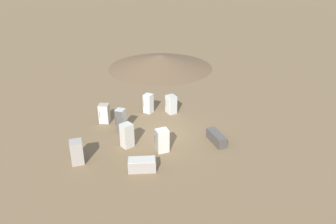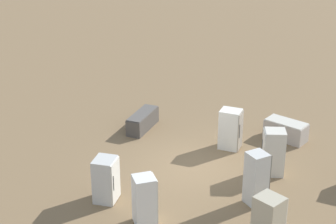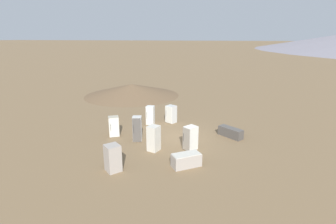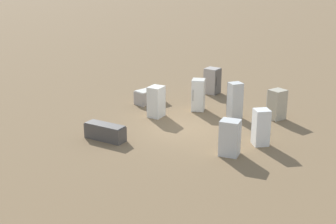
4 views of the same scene
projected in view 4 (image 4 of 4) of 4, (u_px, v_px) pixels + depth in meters
The scene contains 10 objects.
ground_plane at pixel (184, 128), 21.18m from camera, with size 1000.00×1000.00×0.00m, color brown.
discarded_fridge_0 at pixel (277, 104), 22.16m from camera, with size 0.94×0.94×1.43m.
discarded_fridge_1 at pixel (156, 102), 22.46m from camera, with size 0.94×0.98×1.50m.
discarded_fridge_2 at pixel (150, 96), 24.74m from camera, with size 1.69×1.54×0.74m.
discarded_fridge_3 at pixel (198, 95), 23.36m from camera, with size 0.79×0.85×1.60m.
discarded_fridge_4 at pixel (212, 81), 26.35m from camera, with size 1.04×1.03×1.45m.
discarded_fridge_5 at pixel (261, 127), 19.06m from camera, with size 0.64×0.69×1.51m.
discarded_fridge_6 at pixel (235, 100), 22.33m from camera, with size 0.72×0.73×1.72m.
discarded_fridge_7 at pixel (105, 132), 19.71m from camera, with size 1.82×1.55×0.68m.
discarded_fridge_8 at pixel (230, 138), 18.06m from camera, with size 0.95×0.93×1.43m.
Camera 4 is at (-2.63, -19.72, 7.32)m, focal length 50.00 mm.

